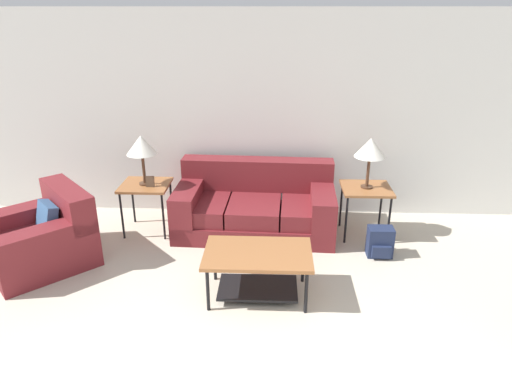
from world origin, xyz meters
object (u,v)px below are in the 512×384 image
coffee_table (258,264)px  backpack (380,242)px  armchair (43,239)px  couch (255,208)px  table_lamp_right (370,148)px  side_table_right (366,192)px  side_table_left (146,189)px  table_lamp_left (141,146)px

coffee_table → backpack: size_ratio=2.96×
coffee_table → backpack: coffee_table is taller
armchair → backpack: bearing=4.5°
couch → table_lamp_right: size_ratio=3.25×
table_lamp_right → backpack: size_ratio=1.76×
armchair → side_table_right: (3.57, 0.81, 0.27)m
armchair → table_lamp_right: bearing=12.7°
couch → side_table_left: (-1.32, -0.09, 0.27)m
armchair → coffee_table: size_ratio=1.36×
armchair → coffee_table: bearing=-12.6°
table_lamp_right → backpack: table_lamp_right is taller
side_table_right → table_lamp_left: bearing=-180.0°
coffee_table → table_lamp_left: (-1.41, 1.33, 0.75)m
side_table_right → backpack: (0.10, -0.52, -0.39)m
armchair → table_lamp_left: size_ratio=2.28×
side_table_left → table_lamp_left: size_ratio=1.03×
table_lamp_left → table_lamp_right: 2.64m
table_lamp_right → table_lamp_left: bearing=180.0°
coffee_table → table_lamp_left: table_lamp_left is taller
table_lamp_right → side_table_right: bearing=116.6°
coffee_table → table_lamp_left: size_ratio=1.68×
side_table_left → table_lamp_right: size_ratio=1.03×
table_lamp_right → armchair: bearing=-167.3°
coffee_table → table_lamp_left: 2.08m
armchair → side_table_right: armchair is taller
side_table_left → table_lamp_left: table_lamp_left is taller
armchair → side_table_left: (0.92, 0.81, 0.27)m
coffee_table → table_lamp_right: table_lamp_right is taller
coffee_table → table_lamp_right: (1.23, 1.33, 0.75)m
side_table_left → table_lamp_left: bearing=-90.0°
armchair → coffee_table: armchair is taller
coffee_table → backpack: bearing=31.4°
side_table_right → side_table_left: bearing=180.0°
couch → side_table_left: couch is taller
armchair → table_lamp_right: table_lamp_right is taller
side_table_right → couch: bearing=176.0°
coffee_table → side_table_right: size_ratio=1.63×
coffee_table → side_table_right: (1.23, 1.33, 0.21)m
coffee_table → couch: bearing=93.4°
backpack → armchair: bearing=-175.5°
couch → table_lamp_left: bearing=-176.1°
side_table_right → backpack: side_table_right is taller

